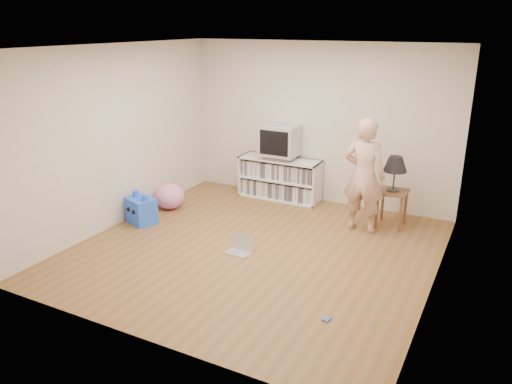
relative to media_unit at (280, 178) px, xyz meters
The scene contains 13 objects.
ground 2.15m from the media_unit, 74.12° to the right, with size 4.50×4.50×0.00m, color brown.
walls 2.32m from the media_unit, 74.12° to the right, with size 4.52×4.52×2.60m.
ceiling 3.09m from the media_unit, 74.12° to the right, with size 4.50×4.50×0.01m, color white.
media_unit is the anchor object (origin of this frame).
dvd_deck 0.39m from the media_unit, 90.00° to the right, with size 0.45×0.35×0.07m, color gray.
crt_tv 0.67m from the media_unit, 90.00° to the right, with size 0.60×0.53×0.50m.
side_table 2.01m from the media_unit, 11.05° to the right, with size 0.42×0.42×0.55m.
table_lamp 2.10m from the media_unit, 11.05° to the right, with size 0.34×0.34×0.52m.
person 1.85m from the media_unit, 24.27° to the right, with size 0.60×0.39×1.65m, color #DAA895.
laptop 2.24m from the media_unit, 78.63° to the right, with size 0.34×0.29×0.22m.
playing_cards 3.76m from the media_unit, 57.87° to the right, with size 0.07×0.09×0.02m, color #476BBD.
plush_blue 2.42m from the media_unit, 124.52° to the right, with size 0.50×0.45×0.48m.
plush_pink 1.89m from the media_unit, 136.62° to the right, with size 0.48×0.48×0.41m, color pink.
Camera 1 is at (2.79, -5.35, 2.87)m, focal length 35.00 mm.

